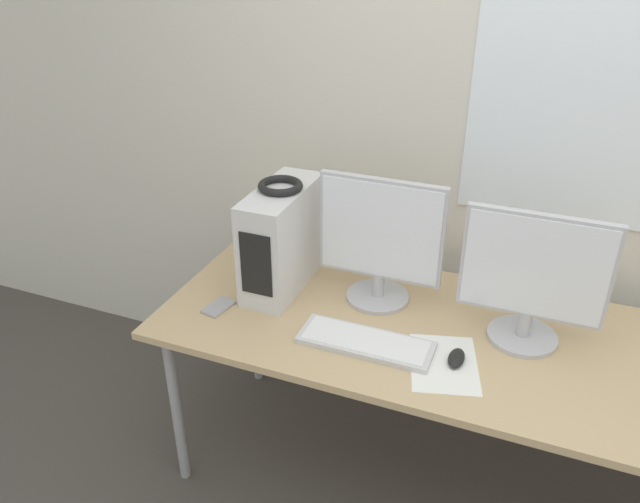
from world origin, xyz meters
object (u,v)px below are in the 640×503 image
(pc_tower, at_px, (282,238))
(keyboard, at_px, (366,342))
(headphones, at_px, (280,186))
(mouse, at_px, (456,358))
(monitor_main, at_px, (380,241))
(cell_phone, at_px, (218,307))
(monitor_right_near, at_px, (533,278))

(pc_tower, bearing_deg, keyboard, -31.31)
(headphones, distance_m, mouse, 0.85)
(monitor_main, distance_m, cell_phone, 0.64)
(monitor_main, bearing_deg, monitor_right_near, -6.09)
(monitor_main, xyz_separation_m, cell_phone, (-0.52, -0.28, -0.24))
(monitor_right_near, distance_m, cell_phone, 1.10)
(keyboard, relative_size, cell_phone, 3.43)
(pc_tower, distance_m, keyboard, 0.52)
(monitor_main, bearing_deg, headphones, -174.90)
(pc_tower, distance_m, monitor_right_near, 0.90)
(keyboard, distance_m, mouse, 0.30)
(pc_tower, xyz_separation_m, monitor_main, (0.37, 0.03, 0.05))
(headphones, xyz_separation_m, monitor_right_near, (0.90, -0.02, -0.17))
(pc_tower, bearing_deg, monitor_main, 5.23)
(headphones, bearing_deg, monitor_right_near, -1.48)
(pc_tower, height_order, monitor_main, monitor_main)
(keyboard, bearing_deg, monitor_right_near, 25.83)
(headphones, bearing_deg, keyboard, -31.39)
(keyboard, distance_m, cell_phone, 0.57)
(keyboard, bearing_deg, mouse, 5.00)
(pc_tower, relative_size, mouse, 4.12)
(keyboard, xyz_separation_m, mouse, (0.30, 0.03, 0.00))
(pc_tower, height_order, monitor_right_near, monitor_right_near)
(mouse, distance_m, cell_phone, 0.86)
(headphones, distance_m, monitor_main, 0.41)
(pc_tower, distance_m, mouse, 0.77)
(monitor_main, relative_size, mouse, 4.56)
(headphones, xyz_separation_m, cell_phone, (-0.15, -0.24, -0.41))
(headphones, xyz_separation_m, monitor_main, (0.37, 0.03, -0.17))
(headphones, distance_m, monitor_right_near, 0.92)
(keyboard, bearing_deg, headphones, 148.61)
(keyboard, xyz_separation_m, cell_phone, (-0.57, 0.01, -0.01))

